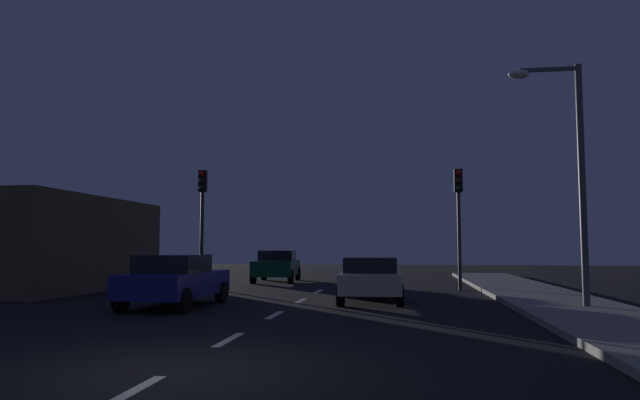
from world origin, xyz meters
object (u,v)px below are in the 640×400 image
car_adjacent_lane (175,280)px  car_oncoming_far (277,266)px  traffic_signal_left (202,205)px  street_lamp_right (569,159)px  car_stopped_ahead (370,278)px  traffic_signal_right (459,205)px

car_adjacent_lane → car_oncoming_far: car_oncoming_far is taller
car_adjacent_lane → car_oncoming_far: bearing=88.1°
traffic_signal_left → car_adjacent_lane: bearing=-75.9°
street_lamp_right → car_stopped_ahead: bearing=159.9°
car_adjacent_lane → car_oncoming_far: 11.67m
car_stopped_ahead → street_lamp_right: 6.56m
traffic_signal_right → car_stopped_ahead: bearing=-121.7°
car_oncoming_far → traffic_signal_left: bearing=-117.8°
traffic_signal_right → car_adjacent_lane: (-8.49, -7.41, -2.55)m
traffic_signal_left → car_oncoming_far: traffic_signal_left is taller
car_stopped_ahead → street_lamp_right: size_ratio=0.63×
traffic_signal_left → car_stopped_ahead: 9.23m
car_oncoming_far → street_lamp_right: 15.64m
car_oncoming_far → street_lamp_right: size_ratio=0.64×
car_stopped_ahead → traffic_signal_left: bearing=144.4°
car_stopped_ahead → car_adjacent_lane: bearing=-156.9°
traffic_signal_right → car_stopped_ahead: traffic_signal_right is taller
traffic_signal_right → car_oncoming_far: size_ratio=1.12×
car_stopped_ahead → car_oncoming_far: 10.61m
car_stopped_ahead → car_oncoming_far: (-4.94, 9.39, 0.06)m
traffic_signal_left → traffic_signal_right: traffic_signal_left is taller
car_stopped_ahead → car_oncoming_far: bearing=117.7°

